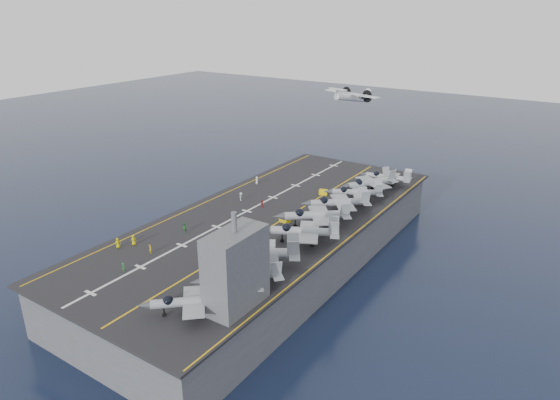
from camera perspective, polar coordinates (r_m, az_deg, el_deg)
The scene contains 30 objects.
ground at distance 109.76m, azimuth -1.17°, elevation -6.97°, with size 500.00×500.00×0.00m, color #142135.
hull at distance 107.49m, azimuth -1.19°, elevation -4.62°, with size 36.00×90.00×10.00m, color #56595E.
flight_deck at distance 105.32m, azimuth -1.21°, elevation -2.08°, with size 38.00×92.00×0.40m, color black.
foul_line at distance 103.69m, azimuth 0.15°, elevation -2.33°, with size 0.35×90.00×0.02m, color gold.
landing_centerline at distance 108.52m, azimuth -3.81°, elevation -1.27°, with size 0.50×90.00×0.02m, color silver.
deck_edge_port at distance 115.11m, azimuth -8.17°, elevation -0.10°, with size 0.25×90.00×0.02m, color gold.
deck_edge_stbd at distance 96.77m, azimuth 7.85°, elevation -4.34°, with size 0.25×90.00×0.02m, color gold.
island_superstructure at distance 72.23m, azimuth -5.10°, elevation -6.90°, with size 5.00×10.00×15.00m, color #56595E, non-canonical shape.
fighter_jet_0 at distance 73.83m, azimuth -10.40°, elevation -11.26°, with size 15.26×15.00×4.46m, color gray, non-canonical shape.
fighter_jet_1 at distance 78.43m, azimuth -4.34°, elevation -8.63°, with size 16.72×16.99×4.97m, color #9FA7AE, non-canonical shape.
fighter_jet_2 at distance 84.60m, azimuth -2.48°, elevation -5.98°, with size 19.42×17.91×5.61m, color gray, non-canonical shape.
fighter_jet_3 at distance 92.97m, azimuth 2.80°, elevation -3.50°, with size 17.91×15.83×5.20m, color #9198A2, non-canonical shape.
fighter_jet_4 at distance 100.01m, azimuth 4.19°, elevation -1.64°, with size 18.50×17.71×5.37m, color #9298A2, non-canonical shape.
fighter_jet_5 at distance 107.19m, azimuth 6.79°, elevation -0.19°, with size 17.83×17.26×5.19m, color gray, non-canonical shape.
fighter_jet_6 at distance 114.33m, azimuth 8.77°, elevation 0.94°, with size 15.95×14.26×4.62m, color #969CA4, non-canonical shape.
fighter_jet_7 at distance 120.38m, azimuth 10.27°, elevation 2.05°, with size 16.32×18.12×5.24m, color gray, non-canonical shape.
fighter_jet_8 at distance 126.14m, azimuth 12.25°, elevation 2.62°, with size 14.35×10.93×4.50m, color gray, non-canonical shape.
tow_cart_a at distance 87.63m, azimuth -6.93°, elevation -6.75°, with size 2.16×1.71×1.13m, color yellow, non-canonical shape.
tow_cart_b at distance 102.62m, azimuth 0.56°, elevation -2.22°, with size 2.30×1.71×1.25m, color gold, non-canonical shape.
tow_cart_c at distance 118.15m, azimuth 4.99°, elevation 0.90°, with size 2.21×1.75×1.16m, color yellow, non-canonical shape.
crew_0 at distance 96.51m, azimuth -18.05°, elevation -4.69°, with size 1.34×1.42×1.97m, color #D4C106.
crew_1 at distance 92.87m, azimuth -14.59°, elevation -5.44°, with size 1.22×1.10×1.70m, color #CAB009.
crew_2 at distance 99.85m, azimuth -10.89°, elevation -3.10°, with size 1.21×1.38×1.93m, color #248A2E.
crew_3 at distance 114.21m, azimuth -4.47°, elevation 0.40°, with size 1.10×1.35×1.94m, color silver.
crew_4 at distance 110.31m, azimuth -2.07°, elevation -0.40°, with size 0.85×1.11×1.66m, color red.
crew_5 at distance 124.83m, azimuth -2.67°, elevation 2.27°, with size 1.36×1.36×1.93m, color white.
crew_6 at distance 88.01m, azimuth -17.45°, elevation -7.34°, with size 1.12×1.17×1.63m, color #268C33.
crew_7 at distance 92.33m, azimuth -5.81°, elevation -4.93°, with size 1.19×1.33×1.84m, color silver.
transport_plane at distance 155.60m, azimuth 8.17°, elevation 11.50°, with size 23.67×19.29×4.85m, color silver, non-canonical shape.
crew_8 at distance 96.79m, azimuth -16.40°, elevation -4.42°, with size 1.34×1.42×1.97m, color #D4C106.
Camera 1 is at (55.50, -79.25, 51.83)m, focal length 32.00 mm.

